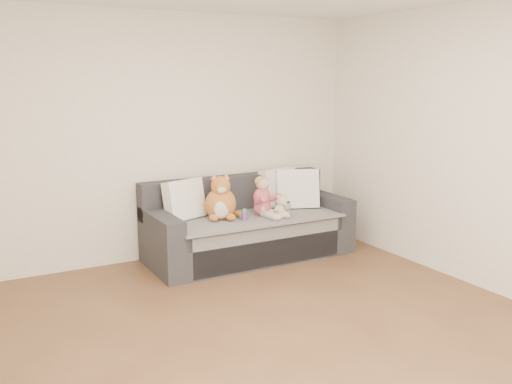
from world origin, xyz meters
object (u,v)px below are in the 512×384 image
toddler (264,199)px  teddy_bear (282,208)px  plush_cat (221,201)px  sippy_cup (244,214)px  sofa (248,229)px

toddler → teddy_bear: toddler is taller
plush_cat → sippy_cup: (0.19, -0.16, -0.12)m
sofa → plush_cat: plush_cat is taller
plush_cat → toddler: bearing=8.0°
sofa → teddy_bear: size_ratio=8.74×
sofa → toddler: bearing=-46.8°
toddler → teddy_bear: 0.22m
toddler → plush_cat: bearing=154.5°
teddy_bear → sippy_cup: bearing=159.4°
plush_cat → sippy_cup: 0.28m
plush_cat → teddy_bear: (0.58, -0.26, -0.09)m
plush_cat → teddy_bear: 0.64m
toddler → sippy_cup: toddler is taller
sofa → plush_cat: 0.49m
sippy_cup → plush_cat: bearing=141.1°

